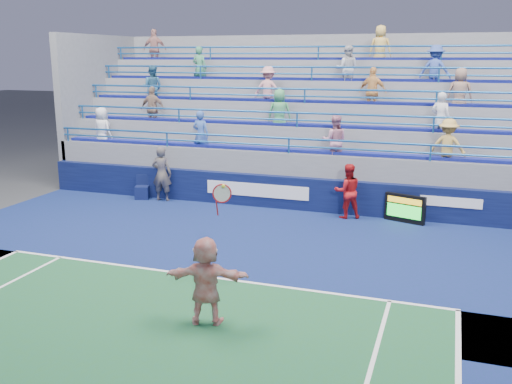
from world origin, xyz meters
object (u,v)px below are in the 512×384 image
at_px(serve_speed_board, 405,209).
at_px(judge_chair, 143,191).
at_px(line_judge, 162,174).
at_px(tennis_player, 206,281).
at_px(ball_girl, 348,191).

height_order(serve_speed_board, judge_chair, serve_speed_board).
relative_size(judge_chair, line_judge, 0.43).
distance_m(tennis_player, ball_girl, 8.25).
height_order(tennis_player, line_judge, tennis_player).
distance_m(judge_chair, ball_girl, 7.39).
bearing_deg(tennis_player, ball_girl, 81.47).
distance_m(serve_speed_board, judge_chair, 9.14).
height_order(judge_chair, line_judge, line_judge).
xyz_separation_m(tennis_player, line_judge, (-5.34, 8.23, 0.10)).
distance_m(judge_chair, tennis_player, 10.30).
bearing_deg(ball_girl, tennis_player, 57.29).
height_order(tennis_player, ball_girl, tennis_player).
bearing_deg(tennis_player, line_judge, 122.96).
bearing_deg(judge_chair, tennis_player, -53.30).
relative_size(serve_speed_board, judge_chair, 1.48).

